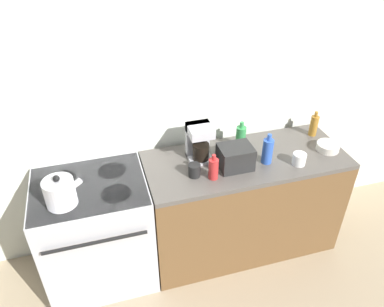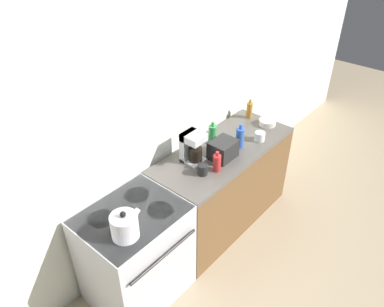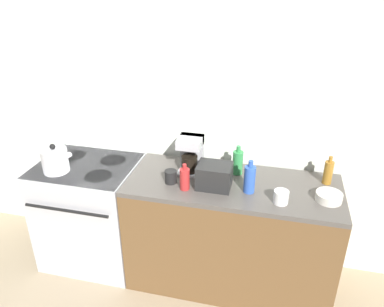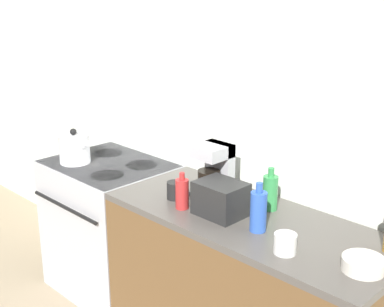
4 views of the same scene
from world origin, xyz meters
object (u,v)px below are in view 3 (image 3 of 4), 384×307
Objects in this scene: bottle_amber at (328,172)px; bowl at (329,197)px; cup_white at (281,197)px; coffee_maker at (191,153)px; kettle at (55,160)px; bottle_green at (238,162)px; bottle_blue at (250,179)px; toaster at (214,176)px; bottle_red at (185,179)px; cup_black at (171,177)px; stove at (92,212)px.

bottle_amber is 0.24m from bowl.
bottle_amber reaches higher than cup_white.
coffee_maker is 0.75m from cup_white.
cup_white is (1.69, -0.04, -0.05)m from kettle.
kettle reaches higher than bowl.
bottle_blue reaches higher than bottle_green.
toaster is 0.48m from cup_white.
bottle_amber is at bearing 17.98° from bottle_red.
toaster is (1.22, 0.06, -0.01)m from kettle.
bottle_green is 0.52m from cup_black.
bottle_blue is (0.25, -0.01, 0.01)m from toaster.
cup_white is (-0.32, -0.34, -0.05)m from bottle_amber.
bottle_blue is 0.24m from cup_white.
coffee_maker is 1.63× the size of bowl.
stove is 3.69× the size of kettle.
bottle_amber reaches higher than stove.
cup_black is (-0.32, -0.02, -0.04)m from toaster.
bottle_red is at bearing 178.34° from cup_white.
kettle is at bearing -178.01° from bottle_blue.
bottle_blue is at bearing -155.16° from bottle_amber.
coffee_maker is 1.26× the size of bottle_green.
bottle_amber reaches higher than bowl.
bottle_amber is 0.95× the size of bottle_green.
kettle is 2.49× the size of cup_white.
cup_white is 0.57× the size of bowl.
cup_white is at bearing -1.29° from kettle.
stove is at bearing -172.36° from coffee_maker.
bottle_red is 0.99m from bowl.
bottle_red is at bearing -162.02° from bottle_amber.
bottle_blue is (0.47, -0.20, -0.05)m from coffee_maker.
bottle_amber is 0.65m from bottle_green.
stove is 0.58m from kettle.
cup_white is 0.33m from bowl.
kettle is 2.01m from bowl.
toaster is at bearing 3.58° from cup_black.
stove is 9.18× the size of cup_white.
cup_white is (1.53, -0.17, 0.49)m from stove.
bottle_blue reaches higher than cup_black.
bottle_green is 2.29× the size of cup_white.
toaster is at bearing -3.99° from stove.
toaster is 2.51× the size of cup_black.
coffee_maker is at bearing 64.34° from cup_black.
bottle_amber is (1.01, 0.05, -0.06)m from coffee_maker.
bottle_blue is (0.44, 0.07, 0.02)m from bottle_red.
bottle_blue is at bearing -64.94° from bottle_green.
cup_white is (0.69, -0.29, -0.10)m from coffee_maker.
bowl reaches higher than stove.
cup_white is at bearing -133.22° from bottle_amber.
coffee_maker is 0.25m from cup_black.
kettle is 2.58× the size of cup_black.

